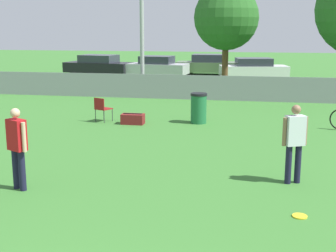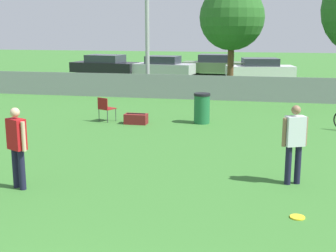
% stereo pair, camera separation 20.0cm
% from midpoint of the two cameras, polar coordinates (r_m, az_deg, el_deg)
% --- Properties ---
extents(fence_backline, '(24.13, 0.07, 1.21)m').
position_cam_midpoint_polar(fence_backline, '(20.92, 4.83, 4.67)').
color(fence_backline, gray).
rests_on(fence_backline, ground_plane).
extents(tree_near_pole, '(3.30, 3.30, 5.32)m').
position_cam_midpoint_polar(tree_near_pole, '(24.47, 6.86, 12.96)').
color(tree_near_pole, brown).
rests_on(tree_near_pole, ground_plane).
extents(player_defender_red, '(0.50, 0.37, 1.65)m').
position_cam_midpoint_polar(player_defender_red, '(9.69, -18.47, -2.05)').
color(player_defender_red, '#191933').
rests_on(player_defender_red, ground_plane).
extents(player_receiver_white, '(0.51, 0.36, 1.65)m').
position_cam_midpoint_polar(player_receiver_white, '(9.88, 14.62, -1.54)').
color(player_receiver_white, '#191933').
rests_on(player_receiver_white, ground_plane).
extents(frisbee_disc, '(0.26, 0.26, 0.03)m').
position_cam_midpoint_polar(frisbee_disc, '(8.44, 15.09, -10.56)').
color(frisbee_disc, yellow).
rests_on(frisbee_disc, ground_plane).
extents(folding_chair_sideline, '(0.61, 0.61, 0.84)m').
position_cam_midpoint_polar(folding_chair_sideline, '(16.16, -8.39, 2.25)').
color(folding_chair_sideline, '#333338').
rests_on(folding_chair_sideline, ground_plane).
extents(trash_bin, '(0.56, 0.56, 1.02)m').
position_cam_midpoint_polar(trash_bin, '(15.80, 3.39, 2.19)').
color(trash_bin, '#1E6638').
rests_on(trash_bin, ground_plane).
extents(gear_bag_sideline, '(0.75, 0.41, 0.36)m').
position_cam_midpoint_polar(gear_bag_sideline, '(15.73, -4.67, 0.86)').
color(gear_bag_sideline, maroon).
rests_on(gear_bag_sideline, ground_plane).
extents(parked_car_dark, '(4.79, 2.56, 1.37)m').
position_cam_midpoint_polar(parked_car_dark, '(32.19, -8.60, 7.34)').
color(parked_car_dark, black).
rests_on(parked_car_dark, ground_plane).
extents(parked_car_silver, '(4.13, 2.18, 1.36)m').
position_cam_midpoint_polar(parked_car_silver, '(30.76, -1.55, 7.24)').
color(parked_car_silver, black).
rests_on(parked_car_silver, ground_plane).
extents(parked_car_olive, '(4.46, 1.75, 1.39)m').
position_cam_midpoint_polar(parked_car_olive, '(32.29, 4.93, 7.44)').
color(parked_car_olive, black).
rests_on(parked_car_olive, ground_plane).
extents(parked_car_white, '(4.41, 2.51, 1.31)m').
position_cam_midpoint_polar(parked_car_white, '(29.89, 10.19, 6.89)').
color(parked_car_white, black).
rests_on(parked_car_white, ground_plane).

